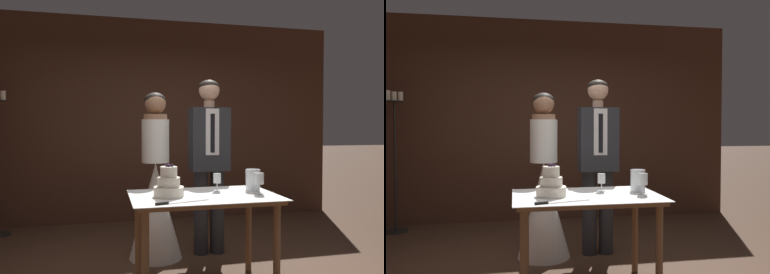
# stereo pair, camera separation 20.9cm
# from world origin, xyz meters

# --- Properties ---
(wall_back) EXTENTS (5.37, 0.12, 2.86)m
(wall_back) POSITION_xyz_m (0.00, 2.43, 1.43)
(wall_back) COLOR #472B1E
(wall_back) RESTS_ON ground_plane
(cake_table) EXTENTS (1.20, 0.77, 0.78)m
(cake_table) POSITION_xyz_m (0.08, -0.01, 0.68)
(cake_table) COLOR brown
(cake_table) RESTS_ON ground_plane
(tiered_cake) EXTENTS (0.24, 0.24, 0.26)m
(tiered_cake) POSITION_xyz_m (-0.22, -0.02, 0.87)
(tiered_cake) COLOR silver
(tiered_cake) RESTS_ON cake_table
(cake_knife) EXTENTS (0.43, 0.13, 0.02)m
(cake_knife) POSITION_xyz_m (-0.24, -0.29, 0.79)
(cake_knife) COLOR silver
(cake_knife) RESTS_ON cake_table
(wine_glass_near) EXTENTS (0.08, 0.08, 0.18)m
(wine_glass_near) POSITION_xyz_m (0.53, -0.08, 0.90)
(wine_glass_near) COLOR silver
(wine_glass_near) RESTS_ON cake_table
(wine_glass_middle) EXTENTS (0.07, 0.07, 0.16)m
(wine_glass_middle) POSITION_xyz_m (0.23, 0.13, 0.89)
(wine_glass_middle) COLOR silver
(wine_glass_middle) RESTS_ON cake_table
(hurricane_candle) EXTENTS (0.13, 0.13, 0.19)m
(hurricane_candle) POSITION_xyz_m (0.55, 0.09, 0.87)
(hurricane_candle) COLOR silver
(hurricane_candle) RESTS_ON cake_table
(bride) EXTENTS (0.54, 0.54, 1.69)m
(bride) POSITION_xyz_m (-0.21, 0.83, 0.63)
(bride) COLOR white
(bride) RESTS_ON ground_plane
(groom) EXTENTS (0.40, 0.25, 1.83)m
(groom) POSITION_xyz_m (0.36, 0.83, 1.03)
(groom) COLOR #282B30
(groom) RESTS_ON ground_plane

